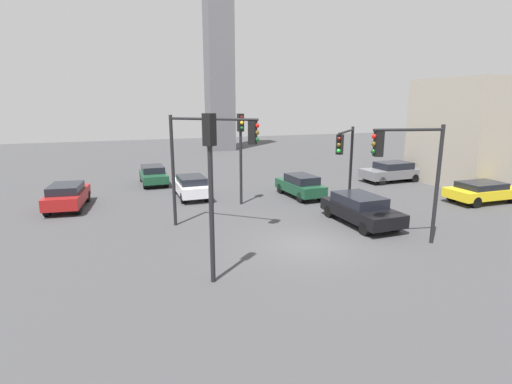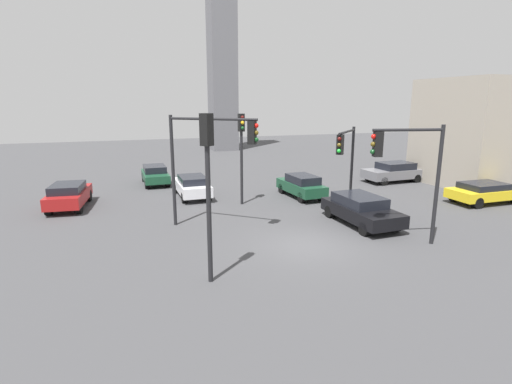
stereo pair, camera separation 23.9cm
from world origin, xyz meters
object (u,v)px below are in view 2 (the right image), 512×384
Objects in this scene: traffic_light_2 at (208,168)px; car_4 at (485,192)px; car_6 at (69,195)px; car_2 at (155,174)px; traffic_light_1 at (242,142)px; car_1 at (192,186)px; traffic_light_3 at (408,161)px; car_0 at (393,172)px; car_5 at (302,185)px; traffic_light_4 at (346,152)px; car_3 at (361,209)px; traffic_light_0 at (210,147)px.

car_4 is (17.89, 4.88, -3.19)m from traffic_light_2.
car_4 is 24.44m from car_6.
car_2 is at bearing 146.81° from car_4.
traffic_light_1 reaches higher than car_1.
traffic_light_2 is at bearing -26.59° from traffic_light_1.
traffic_light_2 is 1.11× the size of traffic_light_3.
traffic_light_1 is 4.71m from car_1.
traffic_light_1 is at bearing 10.00° from car_0.
traffic_light_1 reaches higher than car_5.
traffic_light_3 is (4.34, -8.76, -0.07)m from traffic_light_1.
car_1 is (-15.30, 0.15, -0.03)m from car_0.
car_1 is 1.02× the size of car_5.
traffic_light_4 is 1.02× the size of car_0.
car_6 is (-13.91, 11.20, -2.84)m from traffic_light_3.
car_3 is (8.71, -13.34, 0.03)m from car_2.
car_3 is (0.08, 3.14, -2.86)m from traffic_light_3.
traffic_light_3 is 1.22× the size of car_1.
car_3 is 1.13× the size of car_5.
car_2 is at bearing 20.39° from car_1.
traffic_light_3 is 4.24m from car_3.
traffic_light_3 is at bearing 51.73° from car_0.
car_4 is at bearing 55.32° from car_2.
traffic_light_2 reaches higher than traffic_light_4.
traffic_light_4 is 9.86m from car_1.
car_2 is 0.89× the size of car_4.
traffic_light_4 is (8.89, 6.07, -0.57)m from traffic_light_2.
traffic_light_4 is at bearing -105.50° from car_6.
traffic_light_1 is 1.16× the size of traffic_light_4.
car_3 is at bearing 42.83° from car_0.
traffic_light_1 reaches higher than car_2.
car_6 reaches higher than car_1.
traffic_light_3 is at bearing -155.27° from car_4.
traffic_light_1 is 7.73m from car_3.
car_5 is (4.09, 0.41, -2.92)m from traffic_light_1.
traffic_light_3 is 18.82m from car_2.
car_6 is at bearing 77.61° from traffic_light_2.
traffic_light_2 is at bearing -10.51° from traffic_light_4.
traffic_light_4 is 1.11× the size of car_1.
traffic_light_4 is (0.49, 5.37, -0.30)m from traffic_light_3.
traffic_light_0 is 1.35× the size of car_2.
traffic_light_2 is at bearing -63.05° from traffic_light_0.
car_5 is (-0.32, 6.04, 0.01)m from car_3.
traffic_light_4 is (7.60, 0.66, -0.61)m from traffic_light_0.
traffic_light_3 reaches higher than car_0.
car_6 is (-5.28, -5.28, 0.04)m from car_2.
traffic_light_2 reaches higher than car_0.
car_2 is (-4.30, 7.71, -2.95)m from traffic_light_1.
traffic_light_0 is 1.06× the size of traffic_light_3.
traffic_light_4 is 1.00× the size of car_3.
traffic_light_2 is at bearing 34.09° from car_0.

